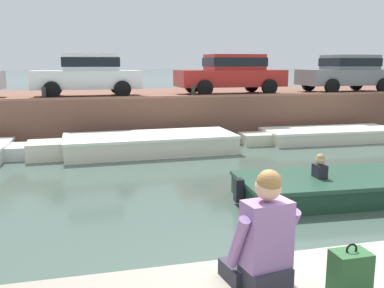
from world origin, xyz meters
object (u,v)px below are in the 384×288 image
Objects in this scene: boat_moored_east_cream at (323,135)px; car_left_inner_white at (88,73)px; boat_moored_central_cream at (142,144)px; bottle_drink at (255,272)px; person_seated_left at (263,243)px; car_right_inner_grey at (347,72)px; motorboat_passing at (376,185)px; backpack_on_ledge at (349,273)px; mooring_bollard_east at (193,90)px; mooring_bollard_mid at (44,93)px; car_centre_red at (232,72)px.

car_left_inner_white reaches higher than boat_moored_east_cream.
boat_moored_central_cream is 30.46× the size of bottle_drink.
person_seated_left reaches higher than bottle_drink.
car_right_inner_grey is 16.38m from person_seated_left.
car_right_inner_grey is (2.68, 2.83, 2.15)m from boat_moored_east_cream.
person_seated_left is (-4.53, -4.50, 1.12)m from motorboat_passing.
mooring_bollard_east is at bearing 81.21° from backpack_on_ledge.
mooring_bollard_east is 2.18× the size of bottle_drink.
backpack_on_ledge is at bearing -88.60° from boat_moored_central_cream.
mooring_bollard_mid is 12.73m from backpack_on_ledge.
car_centre_red is at bearing 131.20° from boat_moored_east_cream.
person_seated_left is at bearing -108.25° from car_centre_red.
person_seated_left is at bearing -135.14° from motorboat_passing.
car_centre_red reaches higher than boat_moored_east_cream.
backpack_on_ledge is (1.73, -13.52, -1.22)m from car_left_inner_white.
motorboat_passing is 6.22m from backpack_on_ledge.
boat_moored_east_cream is 9.70m from mooring_bollard_mid.
person_seated_left is at bearing -73.64° from bottle_drink.
motorboat_passing is at bearing -57.26° from car_left_inner_white.
boat_moored_east_cream is at bearing -20.47° from mooring_bollard_east.
mooring_bollard_east is (-7.02, -1.21, -0.61)m from car_right_inner_grey.
boat_moored_central_cream is 9.95m from bottle_drink.
backpack_on_ledge is at bearing -75.47° from mooring_bollard_mid.
mooring_bollard_east is at bearing -18.40° from car_left_inner_white.
mooring_bollard_east is 12.28m from bottle_drink.
car_centre_red is at bearing 0.01° from car_left_inner_white.
mooring_bollard_mid is (-2.94, 2.08, 1.48)m from boat_moored_central_cream.
car_centre_red is (4.02, 3.29, 2.09)m from boat_moored_central_cream.
boat_moored_central_cream is 6.52m from boat_moored_east_cream.
mooring_bollard_east is at bearing 78.06° from bottle_drink.
car_centre_red reaches higher than backpack_on_ledge.
car_left_inner_white is 13.36m from person_seated_left.
mooring_bollard_mid is 1.00× the size of mooring_bollard_east.
boat_moored_central_cream is 3.34m from mooring_bollard_east.
car_left_inner_white is (-1.47, 3.29, 2.09)m from boat_moored_central_cream.
car_left_inner_white is 10.65m from car_right_inner_grey.
mooring_bollard_east reaches higher than motorboat_passing.
bottle_drink is at bearing -125.91° from car_right_inner_grey.
car_centre_red is at bearing 71.56° from bottle_drink.
mooring_bollard_east reaches higher than person_seated_left.
boat_moored_east_cream is 1.33× the size of car_centre_red.
boat_moored_east_cream is 4.45m from car_right_inner_grey.
car_left_inner_white is at bearing 94.74° from bottle_drink.
bottle_drink is (-0.02, 0.08, -0.28)m from person_seated_left.
bottle_drink is (-4.40, -13.20, -1.29)m from car_centre_red.
mooring_bollard_east is (-4.34, 1.62, 1.54)m from boat_moored_east_cream.
motorboat_passing is at bearing -89.04° from car_centre_red.
backpack_on_ledge is at bearing -21.48° from person_seated_left.
boat_moored_east_cream is 8.73m from car_left_inner_white.
boat_moored_central_cream is 9.97m from car_right_inner_grey.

